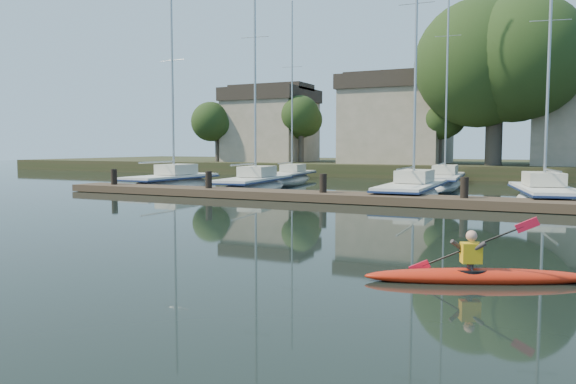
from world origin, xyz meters
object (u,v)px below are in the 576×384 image
at_px(sailboat_5, 291,182).
at_px(sailboat_6, 444,187).
at_px(sailboat_1, 254,192).
at_px(sailboat_3, 545,206).
at_px(sailboat_2, 412,201).
at_px(dock, 390,199).
at_px(kayak, 477,273).
at_px(sailboat_0, 172,190).

height_order(sailboat_5, sailboat_6, sailboat_6).
bearing_deg(sailboat_1, sailboat_3, -10.41).
bearing_deg(sailboat_5, sailboat_2, -49.35).
bearing_deg(sailboat_5, sailboat_1, -86.37).
bearing_deg(dock, sailboat_5, 129.01).
bearing_deg(sailboat_2, sailboat_3, -0.14).
xyz_separation_m(dock, sailboat_2, (0.07, 3.77, -0.40)).
distance_m(kayak, dock, 13.54).
xyz_separation_m(sailboat_0, sailboat_6, (14.45, 9.03, 0.03)).
relative_size(kayak, sailboat_5, 0.28).
distance_m(kayak, sailboat_6, 26.56).
distance_m(dock, sailboat_5, 17.44).
height_order(dock, sailboat_1, sailboat_1).
bearing_deg(sailboat_0, dock, -15.97).
xyz_separation_m(sailboat_2, sailboat_3, (5.77, 0.16, -0.01)).
xyz_separation_m(kayak, sailboat_1, (-14.27, 17.50, -0.36)).
bearing_deg(sailboat_2, dock, -92.74).
xyz_separation_m(sailboat_1, sailboat_6, (9.07, 8.54, 0.01)).
height_order(sailboat_2, sailboat_5, sailboat_2).
bearing_deg(sailboat_6, sailboat_1, -141.56).
xyz_separation_m(sailboat_1, sailboat_5, (-1.75, 8.62, 0.03)).
height_order(sailboat_1, sailboat_6, sailboat_6).
relative_size(kayak, sailboat_3, 0.29).
distance_m(sailboat_0, sailboat_1, 5.40).
height_order(sailboat_3, sailboat_6, sailboat_6).
height_order(sailboat_0, sailboat_1, sailboat_1).
height_order(sailboat_2, sailboat_6, sailboat_6).
bearing_deg(sailboat_0, sailboat_1, 6.13).
relative_size(sailboat_1, sailboat_3, 1.09).
bearing_deg(sailboat_3, dock, -157.61).
bearing_deg(kayak, sailboat_5, 98.20).
bearing_deg(sailboat_0, kayak, -39.94).
relative_size(kayak, sailboat_0, 0.30).
height_order(sailboat_0, sailboat_6, sailboat_6).
distance_m(dock, sailboat_0, 15.28).
xyz_separation_m(kayak, sailboat_0, (-19.65, 17.01, -0.37)).
bearing_deg(sailboat_2, sailboat_1, 171.17).
distance_m(kayak, sailboat_3, 16.52).
bearing_deg(sailboat_1, dock, -34.72).
height_order(kayak, sailboat_1, sailboat_1).
height_order(sailboat_0, sailboat_5, sailboat_5).
distance_m(kayak, sailboat_0, 26.00).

